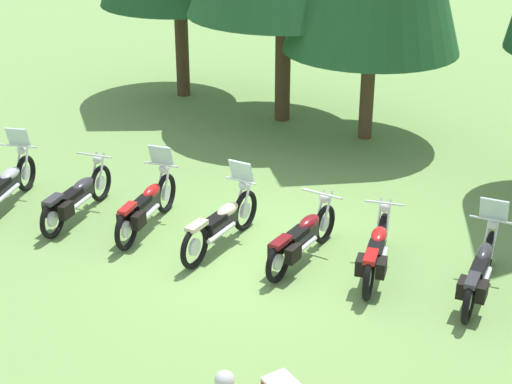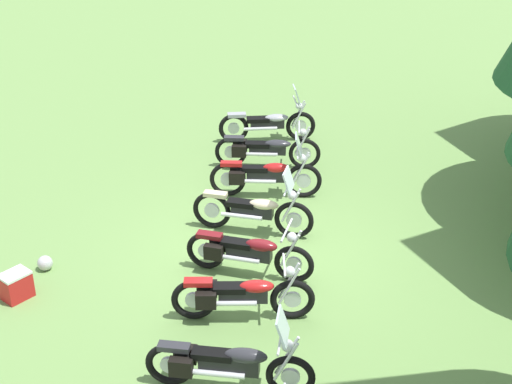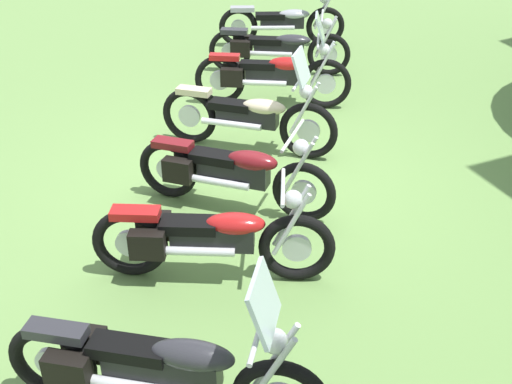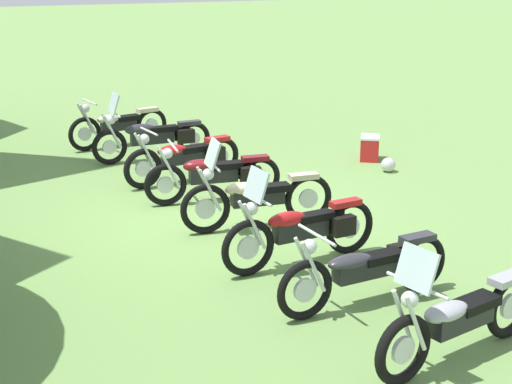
# 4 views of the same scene
# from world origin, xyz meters

# --- Properties ---
(ground_plane) EXTENTS (80.00, 80.00, 0.00)m
(ground_plane) POSITION_xyz_m (0.00, 0.00, 0.00)
(ground_plane) COLOR #6B934C
(motorcycle_0) EXTENTS (1.05, 2.25, 1.37)m
(motorcycle_0) POSITION_xyz_m (-5.01, -1.06, 0.47)
(motorcycle_0) COLOR black
(motorcycle_0) RESTS_ON ground_plane
(motorcycle_1) EXTENTS (0.89, 2.34, 1.01)m
(motorcycle_1) POSITION_xyz_m (-3.51, -0.76, 0.45)
(motorcycle_1) COLOR black
(motorcycle_1) RESTS_ON ground_plane
(motorcycle_2) EXTENTS (0.83, 2.28, 1.39)m
(motorcycle_2) POSITION_xyz_m (-2.12, -0.43, 0.49)
(motorcycle_2) COLOR black
(motorcycle_2) RESTS_ON ground_plane
(motorcycle_3) EXTENTS (0.61, 2.34, 1.38)m
(motorcycle_3) POSITION_xyz_m (-0.62, -0.25, 0.48)
(motorcycle_3) COLOR black
(motorcycle_3) RESTS_ON ground_plane
(motorcycle_4) EXTENTS (0.78, 2.26, 1.00)m
(motorcycle_4) POSITION_xyz_m (0.79, -0.01, 0.45)
(motorcycle_4) COLOR black
(motorcycle_4) RESTS_ON ground_plane
(motorcycle_5) EXTENTS (0.89, 2.19, 1.01)m
(motorcycle_5) POSITION_xyz_m (2.02, 0.23, 0.44)
(motorcycle_5) COLOR black
(motorcycle_5) RESTS_ON ground_plane
(motorcycle_6) EXTENTS (0.74, 2.34, 1.35)m
(motorcycle_6) POSITION_xyz_m (3.62, 0.50, 0.46)
(motorcycle_6) COLOR black
(motorcycle_6) RESTS_ON ground_plane
(motorcycle_7) EXTENTS (0.88, 2.11, 1.00)m
(motorcycle_7) POSITION_xyz_m (4.89, 1.01, 0.44)
(motorcycle_7) COLOR black
(motorcycle_7) RESTS_ON ground_plane
(picnic_cooler) EXTENTS (0.57, 0.52, 0.47)m
(picnic_cooler) POSITION_xyz_m (2.41, -3.46, 0.24)
(picnic_cooler) COLOR red
(picnic_cooler) RESTS_ON ground_plane
(dropped_helmet) EXTENTS (0.27, 0.27, 0.27)m
(dropped_helmet) POSITION_xyz_m (1.55, -3.44, 0.13)
(dropped_helmet) COLOR silver
(dropped_helmet) RESTS_ON ground_plane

